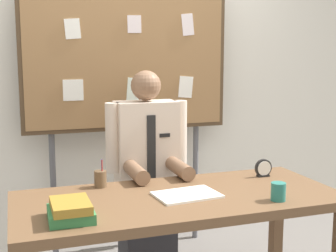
% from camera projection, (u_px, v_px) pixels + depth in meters
% --- Properties ---
extents(back_wall, '(6.40, 0.08, 2.70)m').
position_uv_depth(back_wall, '(121.00, 75.00, 3.61)').
color(back_wall, silver).
rests_on(back_wall, ground_plane).
extents(desk, '(1.75, 0.76, 0.76)m').
position_uv_depth(desk, '(179.00, 212.00, 2.48)').
color(desk, brown).
rests_on(desk, ground_plane).
extents(person, '(0.55, 0.56, 1.41)m').
position_uv_depth(person, '(147.00, 184.00, 3.06)').
color(person, '#2D2D33').
rests_on(person, ground_plane).
extents(bulletin_board, '(1.55, 0.09, 2.03)m').
position_uv_depth(bulletin_board, '(128.00, 60.00, 3.40)').
color(bulletin_board, '#4C3823').
rests_on(bulletin_board, ground_plane).
extents(book_stack, '(0.21, 0.24, 0.09)m').
position_uv_depth(book_stack, '(71.00, 211.00, 2.10)').
color(book_stack, '#337F47').
rests_on(book_stack, desk).
extents(open_notebook, '(0.36, 0.26, 0.01)m').
position_uv_depth(open_notebook, '(187.00, 195.00, 2.46)').
color(open_notebook, white).
rests_on(open_notebook, desk).
extents(desk_clock, '(0.11, 0.04, 0.11)m').
position_uv_depth(desk_clock, '(263.00, 169.00, 2.84)').
color(desk_clock, black).
rests_on(desk_clock, desk).
extents(coffee_mug, '(0.08, 0.08, 0.09)m').
position_uv_depth(coffee_mug, '(278.00, 192.00, 2.37)').
color(coffee_mug, '#267266').
rests_on(coffee_mug, desk).
extents(pen_holder, '(0.07, 0.07, 0.16)m').
position_uv_depth(pen_holder, '(100.00, 179.00, 2.62)').
color(pen_holder, brown).
rests_on(pen_holder, desk).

